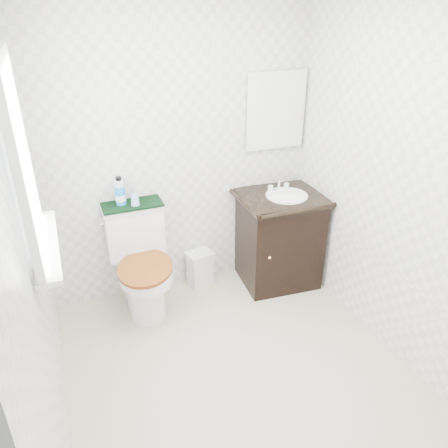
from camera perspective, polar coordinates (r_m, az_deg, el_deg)
floor at (r=3.12m, az=1.97°, el=-18.80°), size 2.40×2.40×0.00m
wall_back at (r=3.46m, az=-5.81°, el=9.46°), size 2.40×0.00×2.40m
wall_front at (r=1.58m, az=21.21°, el=-16.10°), size 2.40×0.00×2.40m
wall_left at (r=2.24m, az=-24.26°, el=-3.05°), size 0.00×2.40×2.40m
wall_right at (r=3.00m, az=22.04°, el=4.80°), size 0.00×2.40×2.40m
window at (r=2.34m, az=-25.13°, el=7.44°), size 0.02×0.70×0.90m
mirror at (r=3.68m, az=6.77°, el=14.47°), size 0.50×0.02×0.60m
toilet at (r=3.52m, az=-10.79°, el=-5.55°), size 0.51×0.68×0.85m
vanity at (r=3.79m, az=7.22°, el=-1.68°), size 0.70×0.62×0.92m
trash_bin at (r=3.85m, az=-3.17°, el=-5.72°), size 0.25×0.21×0.31m
towel at (r=3.40m, az=-11.94°, el=2.50°), size 0.45×0.22×0.02m
mouthwash_bottle at (r=3.36m, az=-13.44°, el=4.13°), size 0.08×0.08×0.22m
cup at (r=3.35m, az=-11.54°, el=3.10°), size 0.07×0.07×0.08m
soap_bar at (r=3.70m, az=6.57°, el=4.46°), size 0.06×0.04×0.02m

